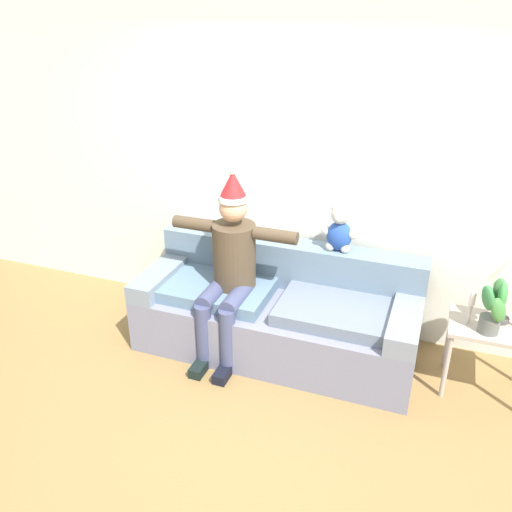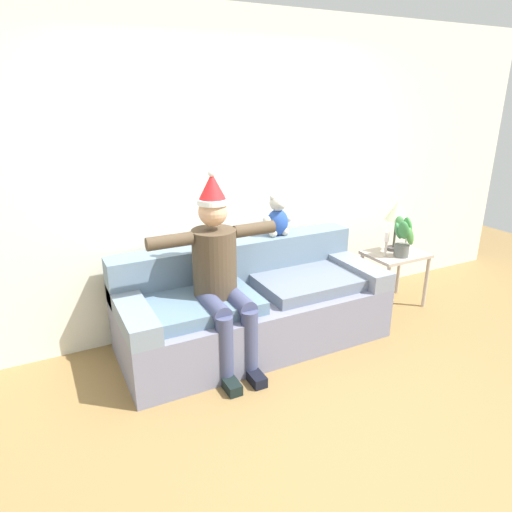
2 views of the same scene
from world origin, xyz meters
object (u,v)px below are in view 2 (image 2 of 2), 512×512
object	(u,v)px
person_seated	(219,270)
side_table	(395,261)
potted_plant	(403,236)
candle_tall	(387,240)
table_lamp	(397,213)
candle_short	(407,237)
couch	(252,306)
teddy_bear	(278,217)

from	to	relation	value
person_seated	side_table	distance (m)	1.97
side_table	potted_plant	distance (m)	0.31
person_seated	candle_tall	distance (m)	1.78
table_lamp	candle_tall	size ratio (longest dim) A/B	2.00
person_seated	candle_short	bearing A→B (deg)	5.36
person_seated	table_lamp	world-z (taller)	person_seated
side_table	potted_plant	size ratio (longest dim) A/B	1.44
potted_plant	candle_short	distance (m)	0.24
side_table	table_lamp	distance (m)	0.48
side_table	candle_tall	world-z (taller)	candle_tall
couch	teddy_bear	bearing A→B (deg)	35.01
candle_tall	candle_short	xyz separation A→B (m)	(0.32, 0.06, -0.03)
side_table	teddy_bear	bearing A→B (deg)	166.40
potted_plant	candle_tall	size ratio (longest dim) A/B	1.61
side_table	candle_tall	xyz separation A→B (m)	(-0.16, -0.02, 0.25)
teddy_bear	potted_plant	bearing A→B (deg)	-18.21
table_lamp	side_table	bearing A→B (deg)	-117.02
side_table	potted_plant	xyz separation A→B (m)	(-0.03, -0.09, 0.29)
teddy_bear	potted_plant	xyz separation A→B (m)	(1.16, -0.38, -0.24)
person_seated	candle_short	size ratio (longest dim) A/B	7.39
person_seated	potted_plant	xyz separation A→B (m)	(1.91, 0.06, -0.02)
candle_tall	candle_short	distance (m)	0.33
table_lamp	potted_plant	bearing A→B (deg)	-111.50
person_seated	side_table	size ratio (longest dim) A/B	2.66
candle_tall	candle_short	world-z (taller)	candle_tall
potted_plant	candle_tall	distance (m)	0.16
teddy_bear	candle_short	bearing A→B (deg)	-10.39
side_table	potted_plant	bearing A→B (deg)	-105.96
person_seated	candle_tall	world-z (taller)	person_seated
couch	table_lamp	distance (m)	1.74
side_table	candle_short	size ratio (longest dim) A/B	2.77
couch	teddy_bear	size ratio (longest dim) A/B	5.84
teddy_bear	side_table	bearing A→B (deg)	-13.60
side_table	table_lamp	xyz separation A→B (m)	(0.04, 0.09, 0.47)
couch	person_seated	bearing A→B (deg)	-155.26
teddy_bear	side_table	size ratio (longest dim) A/B	0.67
teddy_bear	candle_tall	xyz separation A→B (m)	(1.02, -0.31, -0.28)
side_table	candle_tall	size ratio (longest dim) A/B	2.32
couch	side_table	xyz separation A→B (m)	(1.58, -0.01, 0.14)
person_seated	table_lamp	xyz separation A→B (m)	(1.98, 0.24, 0.16)
potted_plant	candle_tall	bearing A→B (deg)	150.91
teddy_bear	candle_tall	bearing A→B (deg)	-16.67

